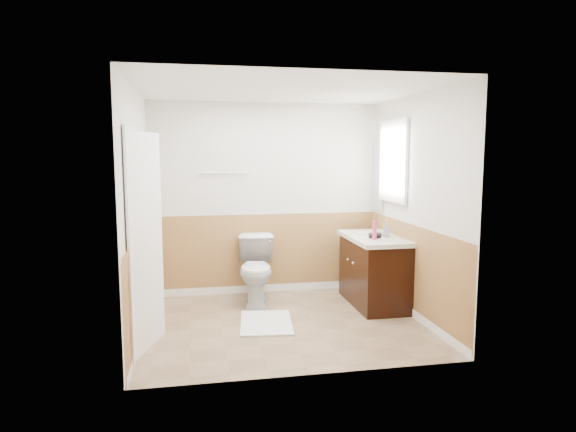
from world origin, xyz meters
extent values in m
plane|color=#8C7051|center=(0.00, 0.00, 0.00)|extent=(3.00, 3.00, 0.00)
plane|color=white|center=(0.00, 0.00, 2.50)|extent=(3.00, 3.00, 0.00)
plane|color=silver|center=(0.00, 1.30, 1.25)|extent=(3.00, 0.00, 3.00)
plane|color=silver|center=(0.00, -1.30, 1.25)|extent=(3.00, 0.00, 3.00)
plane|color=silver|center=(-1.50, 0.00, 1.25)|extent=(0.00, 3.00, 3.00)
plane|color=silver|center=(1.50, 0.00, 1.25)|extent=(0.00, 3.00, 3.00)
plane|color=#9E6C3F|center=(0.00, 1.29, 0.50)|extent=(3.00, 0.00, 3.00)
plane|color=#9E6C3F|center=(0.00, -1.29, 0.50)|extent=(3.00, 0.00, 3.00)
plane|color=#9E6C3F|center=(-1.49, 0.00, 0.50)|extent=(0.00, 2.60, 2.60)
plane|color=#9E6C3F|center=(1.49, 0.00, 0.50)|extent=(0.00, 2.60, 2.60)
imported|color=silver|center=(-0.19, 0.86, 0.41)|extent=(0.54, 0.85, 0.82)
cube|color=white|center=(-0.19, 0.02, 0.01)|extent=(0.64, 0.86, 0.02)
cube|color=black|center=(1.21, 0.48, 0.40)|extent=(0.55, 1.10, 0.80)
sphere|color=silver|center=(0.91, 0.38, 0.55)|extent=(0.03, 0.03, 0.03)
sphere|color=#B4B3BA|center=(0.91, 0.58, 0.55)|extent=(0.03, 0.03, 0.03)
cube|color=silver|center=(1.20, 0.48, 0.83)|extent=(0.60, 1.15, 0.05)
cylinder|color=silver|center=(1.21, 0.63, 0.86)|extent=(0.36, 0.36, 0.02)
cylinder|color=silver|center=(1.39, 0.63, 0.92)|extent=(0.02, 0.02, 0.14)
cylinder|color=#C53360|center=(1.11, 0.23, 0.96)|extent=(0.05, 0.05, 0.22)
imported|color=gray|center=(1.33, 0.40, 0.94)|extent=(0.10, 0.10, 0.17)
cylinder|color=black|center=(1.16, 0.34, 0.89)|extent=(0.14, 0.07, 0.07)
cylinder|color=black|center=(1.13, 0.36, 0.86)|extent=(0.03, 0.03, 0.07)
cube|color=silver|center=(1.48, 1.10, 1.55)|extent=(0.02, 0.35, 0.90)
cube|color=white|center=(1.47, 0.59, 1.75)|extent=(0.04, 0.80, 1.00)
cube|color=white|center=(1.49, 0.59, 1.75)|extent=(0.01, 0.70, 0.90)
cube|color=white|center=(-1.40, -0.45, 1.02)|extent=(0.29, 0.78, 2.04)
cube|color=white|center=(-1.48, -0.45, 1.03)|extent=(0.02, 0.92, 2.10)
sphere|color=silver|center=(-1.34, -0.12, 0.95)|extent=(0.06, 0.06, 0.06)
cylinder|color=silver|center=(-0.55, 1.25, 1.60)|extent=(0.62, 0.02, 0.02)
cylinder|color=silver|center=(-0.10, 1.23, 0.70)|extent=(0.14, 0.02, 0.02)
cylinder|color=white|center=(-0.10, 1.23, 0.70)|extent=(0.10, 0.11, 0.11)
cube|color=white|center=(-0.10, 1.23, 0.59)|extent=(0.10, 0.01, 0.16)
camera|label=1|loc=(-0.93, -5.18, 1.84)|focal=31.10mm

